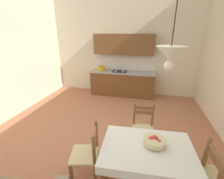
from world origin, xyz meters
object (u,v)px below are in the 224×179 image
dining_chair_tv_side (87,154)px  pendant_lamp (170,54)px  dining_chair_kitchen_side (143,129)px  kitchen_cabinetry (123,73)px  dining_table (147,155)px  dining_chair_window_side (220,178)px  fruit_bowl (154,141)px

dining_chair_tv_side → pendant_lamp: bearing=0.9°
dining_chair_kitchen_side → pendant_lamp: pendant_lamp is taller
kitchen_cabinetry → dining_table: kitchen_cabinetry is taller
kitchen_cabinetry → dining_chair_kitchen_side: (0.89, -2.81, -0.41)m
dining_table → dining_chair_kitchen_side: size_ratio=1.41×
dining_chair_tv_side → pendant_lamp: 1.89m
dining_chair_window_side → dining_chair_tv_side: (-1.86, -0.01, 0.00)m
dining_chair_window_side → dining_chair_kitchen_side: bearing=140.0°
dining_table → dining_chair_kitchen_side: bearing=95.2°
kitchen_cabinetry → fruit_bowl: size_ratio=7.83×
kitchen_cabinetry → dining_chair_tv_side: 3.71m
kitchen_cabinetry → dining_chair_window_side: 4.17m
dining_chair_window_side → pendant_lamp: bearing=179.5°
dining_chair_kitchen_side → fruit_bowl: (0.17, -0.79, 0.37)m
dining_chair_window_side → kitchen_cabinetry: bearing=117.7°
kitchen_cabinetry → fruit_bowl: (1.06, -3.60, -0.04)m
fruit_bowl → pendant_lamp: pendant_lamp is taller
dining_chair_window_side → fruit_bowl: (-0.87, 0.08, 0.37)m
dining_chair_window_side → fruit_bowl: size_ratio=3.10×
fruit_bowl → dining_table: bearing=-137.4°
dining_table → dining_chair_tv_side: (-0.90, -0.00, -0.17)m
dining_chair_kitchen_side → dining_chair_window_side: bearing=-40.0°
fruit_bowl → kitchen_cabinetry: bearing=106.4°
dining_table → pendant_lamp: (0.14, 0.01, 1.41)m
dining_chair_kitchen_side → dining_chair_tv_side: bearing=-133.1°
dining_chair_tv_side → dining_table: bearing=0.3°
dining_table → dining_chair_tv_side: bearing=-179.7°
dining_table → dining_chair_tv_side: dining_chair_tv_side is taller
dining_chair_tv_side → pendant_lamp: pendant_lamp is taller
pendant_lamp → dining_chair_tv_side: bearing=-179.1°
dining_table → dining_chair_window_side: (0.96, 0.01, -0.17)m
kitchen_cabinetry → dining_chair_window_side: kitchen_cabinetry is taller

